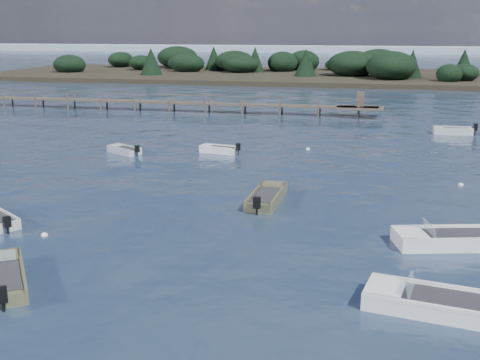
% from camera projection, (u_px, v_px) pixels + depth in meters
% --- Properties ---
extents(ground, '(400.00, 400.00, 0.00)m').
position_uv_depth(ground, '(331.00, 103.00, 77.38)').
color(ground, '#18253A').
rests_on(ground, ground).
extents(dinghy_near_olive, '(4.00, 4.66, 1.19)m').
position_uv_depth(dinghy_near_olive, '(1.00, 280.00, 22.59)').
color(dinghy_near_olive, '#6A6846').
rests_on(dinghy_near_olive, ground).
extents(tender_far_grey, '(3.19, 2.53, 1.06)m').
position_uv_depth(tender_far_grey, '(124.00, 151.00, 46.23)').
color(tender_far_grey, '#B0B6B8').
rests_on(tender_far_grey, ground).
extents(tender_far_grey_b, '(3.82, 1.51, 1.30)m').
position_uv_depth(tender_far_grey_b, '(453.00, 132.00, 54.56)').
color(tender_far_grey_b, '#B0B6B8').
rests_on(tender_far_grey_b, ground).
extents(dinghy_mid_white_a, '(5.76, 2.84, 1.32)m').
position_uv_depth(dinghy_mid_white_a, '(443.00, 307.00, 20.33)').
color(dinghy_mid_white_a, white).
rests_on(dinghy_mid_white_a, ground).
extents(tender_far_white, '(3.30, 1.74, 1.11)m').
position_uv_depth(tender_far_white, '(219.00, 151.00, 46.42)').
color(tender_far_white, white).
rests_on(tender_far_white, ground).
extents(dinghy_mid_white_b, '(5.63, 3.17, 1.37)m').
position_uv_depth(dinghy_mid_white_b, '(453.00, 242.00, 26.57)').
color(dinghy_mid_white_b, white).
rests_on(dinghy_mid_white_b, ground).
extents(dinghy_extra_a, '(1.61, 5.10, 1.22)m').
position_uv_depth(dinghy_extra_a, '(267.00, 199.00, 33.33)').
color(dinghy_extra_a, '#6A6846').
rests_on(dinghy_extra_a, ground).
extents(buoy_b, '(0.32, 0.32, 0.32)m').
position_uv_depth(buoy_b, '(393.00, 294.00, 21.74)').
color(buoy_b, white).
rests_on(buoy_b, ground).
extents(buoy_c, '(0.32, 0.32, 0.32)m').
position_uv_depth(buoy_c, '(45.00, 236.00, 27.85)').
color(buoy_c, white).
rests_on(buoy_c, ground).
extents(buoy_e, '(0.32, 0.32, 0.32)m').
position_uv_depth(buoy_e, '(308.00, 149.00, 47.70)').
color(buoy_e, white).
rests_on(buoy_e, ground).
extents(buoy_extra_a, '(0.32, 0.32, 0.32)m').
position_uv_depth(buoy_extra_a, '(461.00, 185.00, 36.83)').
color(buoy_extra_a, white).
rests_on(buoy_extra_a, ground).
extents(jetty, '(64.50, 3.20, 3.40)m').
position_uv_depth(jetty, '(137.00, 102.00, 70.53)').
color(jetty, '#50453B').
rests_on(jetty, ground).
extents(distant_haze, '(280.00, 20.00, 2.40)m').
position_uv_depth(distant_haze, '(152.00, 51.00, 257.59)').
color(distant_haze, '#95A6B8').
rests_on(distant_haze, ground).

